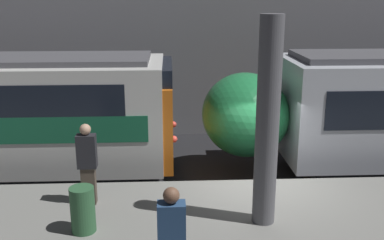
{
  "coord_description": "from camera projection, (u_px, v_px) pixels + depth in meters",
  "views": [
    {
      "loc": [
        -2.02,
        -9.53,
        5.1
      ],
      "look_at": [
        -1.49,
        1.0,
        2.13
      ],
      "focal_mm": 42.0,
      "sensor_mm": 36.0,
      "label": 1
    }
  ],
  "objects": [
    {
      "name": "person_walking",
      "position": [
        87.0,
        162.0,
        8.98
      ],
      "size": [
        0.38,
        0.24,
        1.69
      ],
      "color": "#473D33",
      "rests_on": "platform"
    },
    {
      "name": "trash_bin",
      "position": [
        83.0,
        210.0,
        8.02
      ],
      "size": [
        0.44,
        0.44,
        0.85
      ],
      "color": "#2D5B38",
      "rests_on": "platform"
    },
    {
      "name": "support_pillar_near",
      "position": [
        267.0,
        124.0,
        7.98
      ],
      "size": [
        0.42,
        0.42,
        3.83
      ],
      "color": "#56565B",
      "rests_on": "platform"
    },
    {
      "name": "ground_plane",
      "position": [
        257.0,
        217.0,
        10.65
      ],
      "size": [
        120.0,
        120.0,
        0.0
      ],
      "primitive_type": "plane",
      "color": "black"
    },
    {
      "name": "station_rear_barrier",
      "position": [
        225.0,
        62.0,
        16.31
      ],
      "size": [
        50.0,
        0.15,
        5.45
      ],
      "color": "gray",
      "rests_on": "ground"
    }
  ]
}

